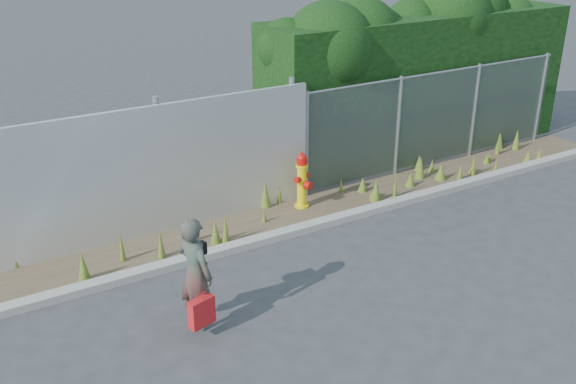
% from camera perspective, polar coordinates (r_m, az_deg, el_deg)
% --- Properties ---
extents(ground, '(80.00, 80.00, 0.00)m').
position_cam_1_polar(ground, '(9.45, 5.98, -8.14)').
color(ground, '#333335').
rests_on(ground, ground).
extents(curb, '(16.00, 0.22, 0.12)m').
position_cam_1_polar(curb, '(10.71, 0.29, -3.53)').
color(curb, gray).
rests_on(curb, ground).
extents(weed_strip, '(16.00, 1.27, 0.53)m').
position_cam_1_polar(weed_strip, '(11.29, -0.00, -1.61)').
color(weed_strip, '#4D3C2C').
rests_on(weed_strip, ground).
extents(corrugated_fence, '(8.50, 0.21, 2.30)m').
position_cam_1_polar(corrugated_fence, '(10.27, -19.06, 0.24)').
color(corrugated_fence, silver).
rests_on(corrugated_fence, ground).
extents(chainlink_fence, '(6.50, 0.07, 2.05)m').
position_cam_1_polar(chainlink_fence, '(13.67, 13.14, 6.39)').
color(chainlink_fence, gray).
rests_on(chainlink_fence, ground).
extents(hedge, '(7.39, 2.06, 3.69)m').
position_cam_1_polar(hedge, '(14.23, 10.99, 11.35)').
color(hedge, black).
rests_on(hedge, ground).
extents(fire_hydrant, '(0.36, 0.32, 1.07)m').
position_cam_1_polar(fire_hydrant, '(11.49, 1.26, 0.96)').
color(fire_hydrant, yellow).
rests_on(fire_hydrant, ground).
extents(woman, '(0.51, 0.64, 1.53)m').
position_cam_1_polar(woman, '(8.26, -8.23, -7.14)').
color(woman, '#0F624F').
rests_on(woman, ground).
extents(red_tote_bag, '(0.35, 0.13, 0.46)m').
position_cam_1_polar(red_tote_bag, '(8.23, -7.68, -10.51)').
color(red_tote_bag, red).
extents(black_shoulder_bag, '(0.23, 0.10, 0.17)m').
position_cam_1_polar(black_shoulder_bag, '(8.30, -8.02, -5.10)').
color(black_shoulder_bag, black).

